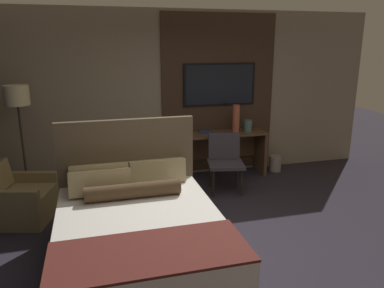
% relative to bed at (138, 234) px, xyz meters
% --- Properties ---
extents(ground_plane, '(16.00, 16.00, 0.00)m').
position_rel_bed_xyz_m(ground_plane, '(1.00, 0.10, -0.37)').
color(ground_plane, '#28232D').
extents(wall_back_tv_panel, '(7.20, 0.09, 2.80)m').
position_rel_bed_xyz_m(wall_back_tv_panel, '(1.09, 2.69, 1.03)').
color(wall_back_tv_panel, gray).
rests_on(wall_back_tv_panel, ground_plane).
extents(bed, '(1.64, 2.12, 1.38)m').
position_rel_bed_xyz_m(bed, '(0.00, 0.00, 0.00)').
color(bed, '#33281E').
rests_on(bed, ground_plane).
extents(desk, '(1.51, 0.48, 0.78)m').
position_rel_bed_xyz_m(desk, '(1.77, 2.42, 0.15)').
color(desk, brown).
rests_on(desk, ground_plane).
extents(tv, '(1.28, 0.04, 0.72)m').
position_rel_bed_xyz_m(tv, '(1.77, 2.62, 1.21)').
color(tv, black).
extents(desk_chair, '(0.63, 0.63, 0.90)m').
position_rel_bed_xyz_m(desk_chair, '(1.59, 1.78, 0.17)').
color(desk_chair, '#38333D').
rests_on(desk_chair, ground_plane).
extents(armchair_by_window, '(0.92, 0.95, 0.77)m').
position_rel_bed_xyz_m(armchair_by_window, '(-1.37, 1.50, -0.11)').
color(armchair_by_window, olive).
rests_on(armchair_by_window, ground_plane).
extents(floor_lamp, '(0.34, 0.34, 1.69)m').
position_rel_bed_xyz_m(floor_lamp, '(-1.37, 2.20, 1.05)').
color(floor_lamp, '#282623').
rests_on(floor_lamp, ground_plane).
extents(vase_tall, '(0.12, 0.12, 0.48)m').
position_rel_bed_xyz_m(vase_tall, '(1.98, 2.33, 0.65)').
color(vase_tall, '#B2563D').
rests_on(vase_tall, desk).
extents(vase_short, '(0.14, 0.14, 0.20)m').
position_rel_bed_xyz_m(vase_short, '(2.22, 2.36, 0.51)').
color(vase_short, '#4C706B').
rests_on(vase_short, desk).
extents(book, '(0.24, 0.19, 0.03)m').
position_rel_bed_xyz_m(book, '(1.48, 2.45, 0.42)').
color(book, navy).
rests_on(book, desk).
extents(waste_bin, '(0.22, 0.22, 0.28)m').
position_rel_bed_xyz_m(waste_bin, '(2.79, 2.37, -0.23)').
color(waste_bin, gray).
rests_on(waste_bin, ground_plane).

